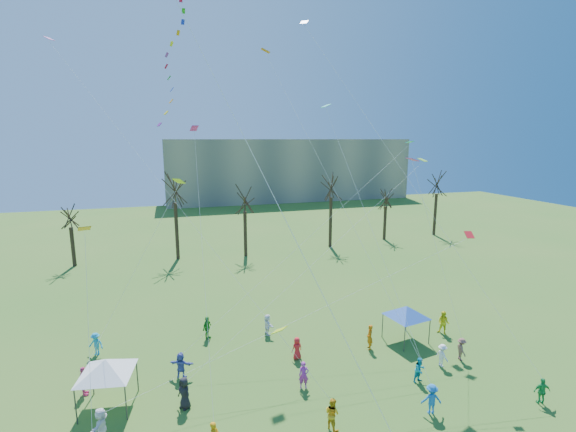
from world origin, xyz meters
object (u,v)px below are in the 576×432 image
object	(u,v)px
big_box_kite	(177,65)
canopy_tent_white	(106,366)
distant_building	(288,169)
canopy_tent_blue	(407,311)

from	to	relation	value
big_box_kite	canopy_tent_white	xyz separation A→B (m)	(-4.62, 1.56, -16.05)
big_box_kite	canopy_tent_white	bearing A→B (deg)	161.39
distant_building	big_box_kite	size ratio (longest dim) A/B	2.55
distant_building	canopy_tent_blue	distance (m)	74.07
big_box_kite	canopy_tent_white	world-z (taller)	big_box_kite
distant_building	big_box_kite	world-z (taller)	big_box_kite
distant_building	big_box_kite	xyz separation A→B (m)	(-28.61, -76.17, 11.07)
distant_building	canopy_tent_blue	bearing A→B (deg)	-99.93
distant_building	canopy_tent_white	size ratio (longest dim) A/B	15.36
big_box_kite	canopy_tent_blue	bearing A→B (deg)	12.03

